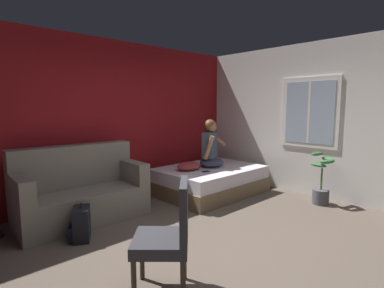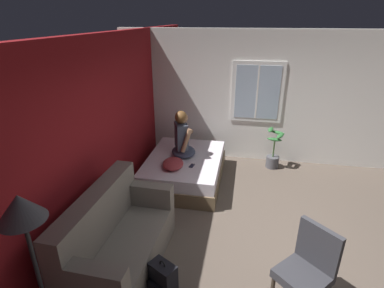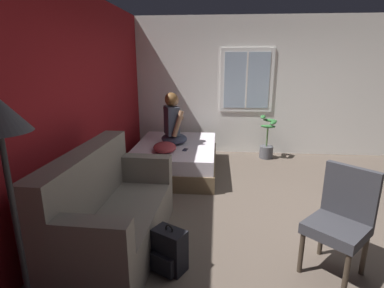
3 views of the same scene
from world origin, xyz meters
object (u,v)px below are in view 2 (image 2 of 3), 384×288
object	(u,v)px
side_chair	(308,267)
couch	(117,241)
person_seated	(182,138)
throw_pillow	(173,164)
potted_plant	(273,154)
backpack	(163,280)
floor_lamp	(25,225)
bed	(184,169)
cell_phone	(192,166)

from	to	relation	value
side_chair	couch	bearing A→B (deg)	85.98
side_chair	person_seated	distance (m)	3.13
side_chair	throw_pillow	size ratio (longest dim) A/B	2.04
person_seated	potted_plant	distance (m)	1.98
backpack	floor_lamp	xyz separation A→B (m)	(-0.78, 0.82, 1.24)
person_seated	potted_plant	world-z (taller)	person_seated
bed	backpack	distance (m)	2.57
person_seated	throw_pillow	size ratio (longest dim) A/B	1.82
couch	bed	bearing A→B (deg)	-8.69
cell_phone	floor_lamp	world-z (taller)	floor_lamp
person_seated	throw_pillow	distance (m)	0.58
couch	potted_plant	bearing A→B (deg)	-33.00
bed	potted_plant	xyz separation A→B (m)	(0.86, -1.69, 0.07)
person_seated	backpack	xyz separation A→B (m)	(-2.63, -0.34, -0.64)
backpack	cell_phone	distance (m)	2.26
potted_plant	couch	bearing A→B (deg)	147.00
side_chair	floor_lamp	bearing A→B (deg)	111.27
potted_plant	bed	bearing A→B (deg)	116.96
throw_pillow	bed	bearing A→B (deg)	-13.96
cell_phone	bed	bearing A→B (deg)	131.69
side_chair	person_seated	xyz separation A→B (m)	(2.50, 1.86, 0.30)
bed	floor_lamp	bearing A→B (deg)	171.00
side_chair	person_seated	world-z (taller)	person_seated
couch	throw_pillow	size ratio (longest dim) A/B	3.60
person_seated	bed	bearing A→B (deg)	-148.16
bed	person_seated	size ratio (longest dim) A/B	2.14
backpack	cell_phone	xyz separation A→B (m)	(2.23, 0.09, 0.29)
couch	throw_pillow	distance (m)	1.87
couch	backpack	distance (m)	0.73
couch	throw_pillow	bearing A→B (deg)	-7.44
bed	throw_pillow	xyz separation A→B (m)	(-0.43, 0.11, 0.31)
floor_lamp	potted_plant	world-z (taller)	floor_lamp
throw_pillow	floor_lamp	world-z (taller)	floor_lamp
backpack	throw_pillow	bearing A→B (deg)	10.61
couch	cell_phone	bearing A→B (deg)	-15.80
couch	throw_pillow	world-z (taller)	couch
bed	backpack	bearing A→B (deg)	-173.49
potted_plant	floor_lamp	bearing A→B (deg)	152.17
backpack	throw_pillow	size ratio (longest dim) A/B	0.95
bed	floor_lamp	distance (m)	3.59
backpack	potted_plant	world-z (taller)	potted_plant
side_chair	potted_plant	world-z (taller)	side_chair
cell_phone	potted_plant	world-z (taller)	potted_plant
backpack	floor_lamp	size ratio (longest dim) A/B	0.27
bed	potted_plant	world-z (taller)	potted_plant
couch	floor_lamp	bearing A→B (deg)	170.35
floor_lamp	throw_pillow	bearing A→B (deg)	-8.25
side_chair	throw_pillow	bearing A→B (deg)	43.83
throw_pillow	side_chair	bearing A→B (deg)	-136.17
side_chair	throw_pillow	distance (m)	2.77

